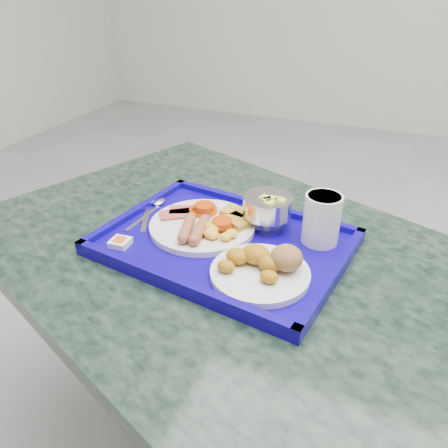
% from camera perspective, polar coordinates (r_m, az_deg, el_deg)
% --- Properties ---
extents(floor, '(6.00, 6.00, 0.00)m').
position_cam_1_polar(floor, '(1.57, 20.43, -23.00)').
color(floor, '#949597').
rests_on(floor, ground).
extents(table, '(1.34, 1.13, 0.71)m').
position_cam_1_polar(table, '(1.02, 0.96, -12.12)').
color(table, gray).
rests_on(table, floor).
extents(tray, '(0.54, 0.43, 0.03)m').
position_cam_1_polar(tray, '(0.91, 0.00, -2.53)').
color(tray, '#0F0288').
rests_on(tray, table).
extents(main_plate, '(0.23, 0.23, 0.04)m').
position_cam_1_polar(main_plate, '(0.94, -2.50, -0.02)').
color(main_plate, silver).
rests_on(main_plate, tray).
extents(bread_plate, '(0.18, 0.18, 0.06)m').
position_cam_1_polar(bread_plate, '(0.80, 5.18, -5.55)').
color(bread_plate, silver).
rests_on(bread_plate, tray).
extents(fruit_bowl, '(0.11, 0.11, 0.07)m').
position_cam_1_polar(fruit_bowl, '(0.94, 5.75, 2.26)').
color(fruit_bowl, silver).
rests_on(fruit_bowl, tray).
extents(juice_cup, '(0.07, 0.07, 0.10)m').
position_cam_1_polar(juice_cup, '(0.90, 12.67, 0.83)').
color(juice_cup, silver).
rests_on(juice_cup, tray).
extents(spoon, '(0.03, 0.16, 0.01)m').
position_cam_1_polar(spoon, '(1.04, -9.05, 2.32)').
color(spoon, silver).
rests_on(spoon, tray).
extents(knife, '(0.08, 0.15, 0.00)m').
position_cam_1_polar(knife, '(1.02, -10.06, 1.32)').
color(knife, silver).
rests_on(knife, tray).
extents(jam_packet, '(0.04, 0.04, 0.02)m').
position_cam_1_polar(jam_packet, '(0.91, -13.41, -2.36)').
color(jam_packet, white).
rests_on(jam_packet, tray).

